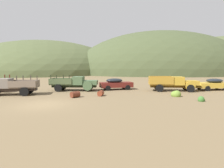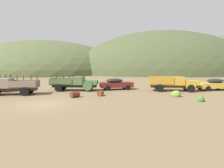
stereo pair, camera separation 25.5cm
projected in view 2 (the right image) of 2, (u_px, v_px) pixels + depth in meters
The scene contains 12 objects.
ground_plane at pixel (43, 104), 16.38m from camera, with size 300.00×300.00×0.00m, color brown.
hill_center at pixel (52, 72), 96.40m from camera, with size 72.06×89.36×30.15m, color #4C5633.
hill_far_right at pixel (163, 74), 79.14m from camera, with size 72.42×50.18×34.47m, color #424C2D.
truck_primer_gray at pixel (7, 86), 21.62m from camera, with size 6.14×2.72×2.16m.
truck_weathered_green at pixel (78, 83), 25.33m from camera, with size 6.25×2.62×2.16m.
car_oxblood at pixel (117, 84), 26.57m from camera, with size 5.00×2.73×1.57m.
truck_mustard at pixel (177, 83), 24.87m from camera, with size 6.42×2.95×1.91m.
car_faded_yellow at pixel (212, 84), 25.90m from camera, with size 4.76×2.39×1.57m.
oil_drum_foreground at pixel (100, 93), 21.03m from camera, with size 0.78×1.02×0.58m.
oil_drum_tipped at pixel (75, 94), 20.01m from camera, with size 1.10×1.08×0.64m.
bush_back_edge at pixel (201, 100), 17.72m from camera, with size 0.70×0.62×0.65m.
bush_lone_scrub at pixel (176, 95), 20.56m from camera, with size 1.02×1.02×0.87m.
Camera 2 is at (5.47, -16.31, 3.32)m, focal length 30.59 mm.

